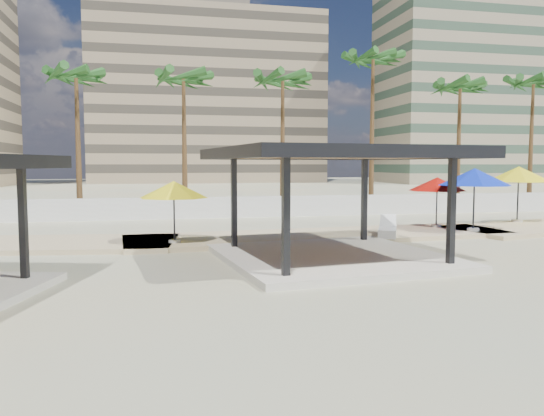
# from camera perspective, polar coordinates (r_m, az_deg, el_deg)

# --- Properties ---
(ground) EXTENTS (200.00, 200.00, 0.00)m
(ground) POSITION_cam_1_polar(r_m,az_deg,el_deg) (14.86, 6.50, -7.12)
(ground) COLOR tan
(ground) RESTS_ON ground
(promenade) EXTENTS (44.45, 7.97, 0.24)m
(promenade) POSITION_cam_1_polar(r_m,az_deg,el_deg) (22.65, 5.02, -2.85)
(promenade) COLOR #C6B284
(promenade) RESTS_ON ground
(boundary_wall) EXTENTS (56.00, 0.30, 1.20)m
(boundary_wall) POSITION_cam_1_polar(r_m,az_deg,el_deg) (30.22, -3.34, 0.10)
(boundary_wall) COLOR silver
(boundary_wall) RESTS_ON ground
(building_mid) EXTENTS (38.00, 16.00, 30.40)m
(building_mid) POSITION_cam_1_polar(r_m,az_deg,el_deg) (92.85, -7.04, 11.66)
(building_mid) COLOR #847259
(building_mid) RESTS_ON ground
(building_east) EXTENTS (32.00, 15.00, 36.40)m
(building_east) POSITION_cam_1_polar(r_m,az_deg,el_deg) (96.66, 21.42, 12.89)
(building_east) COLOR gray
(building_east) RESTS_ON ground
(pavilion_central) EXTENTS (7.78, 7.78, 3.55)m
(pavilion_central) POSITION_cam_1_polar(r_m,az_deg,el_deg) (16.75, 6.55, 1.54)
(pavilion_central) COLOR beige
(pavilion_central) RESTS_ON ground
(umbrella_b) EXTENTS (3.09, 3.09, 2.25)m
(umbrella_b) POSITION_cam_1_polar(r_m,az_deg,el_deg) (19.58, -10.52, 1.94)
(umbrella_b) COLOR beige
(umbrella_b) RESTS_ON promenade
(umbrella_c) EXTENTS (3.07, 3.07, 2.27)m
(umbrella_c) POSITION_cam_1_polar(r_m,az_deg,el_deg) (25.22, 17.34, 2.45)
(umbrella_c) COLOR beige
(umbrella_c) RESTS_ON promenade
(umbrella_d) EXTENTS (3.90, 3.90, 2.69)m
(umbrella_d) POSITION_cam_1_polar(r_m,az_deg,el_deg) (24.19, 20.96, 3.12)
(umbrella_d) COLOR beige
(umbrella_d) RESTS_ON promenade
(umbrella_e) EXTENTS (4.10, 4.10, 2.75)m
(umbrella_e) POSITION_cam_1_polar(r_m,az_deg,el_deg) (28.88, 25.01, 3.30)
(umbrella_e) COLOR beige
(umbrella_e) RESTS_ON promenade
(lounger_b) EXTENTS (1.50, 2.15, 0.78)m
(lounger_b) POSITION_cam_1_polar(r_m,az_deg,el_deg) (21.75, 12.32, -2.44)
(lounger_b) COLOR white
(lounger_b) RESTS_ON promenade
(palm_c) EXTENTS (3.00, 3.00, 8.82)m
(palm_c) POSITION_cam_1_polar(r_m,az_deg,el_deg) (32.47, -20.32, 12.67)
(palm_c) COLOR brown
(palm_c) RESTS_ON ground
(palm_d) EXTENTS (3.00, 3.00, 8.98)m
(palm_d) POSITION_cam_1_polar(r_m,az_deg,el_deg) (33.05, -9.49, 13.02)
(palm_d) COLOR brown
(palm_d) RESTS_ON ground
(palm_e) EXTENTS (3.00, 3.00, 9.03)m
(palm_e) POSITION_cam_1_polar(r_m,az_deg,el_deg) (33.42, 1.16, 13.06)
(palm_e) COLOR brown
(palm_e) RESTS_ON ground
(palm_f) EXTENTS (3.00, 3.00, 10.62)m
(palm_f) POSITION_cam_1_polar(r_m,az_deg,el_deg) (35.71, 10.81, 14.88)
(palm_f) COLOR brown
(palm_f) RESTS_ON ground
(palm_g) EXTENTS (3.00, 3.00, 8.94)m
(palm_g) POSITION_cam_1_polar(r_m,az_deg,el_deg) (37.85, 19.58, 11.69)
(palm_g) COLOR brown
(palm_g) RESTS_ON ground
(palm_h) EXTENTS (3.00, 3.00, 9.54)m
(palm_h) POSITION_cam_1_polar(r_m,az_deg,el_deg) (41.83, 26.29, 11.57)
(palm_h) COLOR brown
(palm_h) RESTS_ON ground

